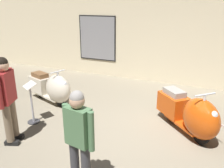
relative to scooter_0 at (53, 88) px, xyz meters
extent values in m
plane|color=gray|center=(2.61, -0.78, -0.44)|extent=(60.00, 60.00, 0.00)
cube|color=beige|center=(2.61, 3.03, 1.22)|extent=(18.00, 0.20, 3.32)
cube|color=black|center=(-0.14, 2.91, 0.93)|extent=(1.44, 0.03, 1.60)
cube|color=gray|center=(-0.14, 2.90, 0.93)|extent=(1.36, 0.01, 1.52)
cylinder|color=black|center=(0.29, -0.10, -0.25)|extent=(0.40, 0.20, 0.39)
cylinder|color=silver|center=(0.29, -0.10, -0.25)|extent=(0.20, 0.15, 0.18)
cylinder|color=black|center=(-0.59, 0.20, -0.25)|extent=(0.40, 0.20, 0.39)
cylinder|color=silver|center=(-0.59, 0.20, -0.25)|extent=(0.20, 0.15, 0.18)
cube|color=beige|center=(-0.15, 0.05, -0.27)|extent=(0.99, 0.63, 0.05)
ellipsoid|color=beige|center=(0.24, -0.08, 0.03)|extent=(0.94, 0.75, 0.74)
cube|color=beige|center=(-0.55, 0.19, -0.03)|extent=(0.76, 0.58, 0.43)
cube|color=brown|center=(-0.55, 0.19, 0.24)|extent=(0.53, 0.41, 0.12)
sphere|color=silver|center=(0.50, -0.17, 0.24)|extent=(0.15, 0.15, 0.15)
cylinder|color=silver|center=(0.27, -0.09, 0.37)|extent=(0.04, 0.04, 0.27)
cylinder|color=silver|center=(0.27, -0.09, 0.51)|extent=(0.17, 0.42, 0.03)
cylinder|color=black|center=(3.81, -0.43, -0.23)|extent=(0.35, 0.35, 0.42)
cylinder|color=silver|center=(3.81, -0.43, -0.23)|extent=(0.20, 0.20, 0.19)
cylinder|color=black|center=(3.12, 0.27, -0.23)|extent=(0.35, 0.35, 0.42)
cylinder|color=silver|center=(3.12, 0.27, -0.23)|extent=(0.20, 0.20, 0.19)
cube|color=#C6470F|center=(3.46, -0.08, -0.26)|extent=(0.96, 0.96, 0.05)
ellipsoid|color=#C6470F|center=(3.78, -0.40, 0.06)|extent=(1.00, 1.00, 0.79)
cube|color=#C6470F|center=(3.14, 0.24, -0.01)|extent=(0.79, 0.79, 0.46)
cube|color=gray|center=(3.14, 0.24, 0.29)|extent=(0.56, 0.56, 0.12)
sphere|color=silver|center=(3.98, -0.60, 0.28)|extent=(0.16, 0.16, 0.16)
cylinder|color=silver|center=(3.80, -0.42, 0.42)|extent=(0.05, 0.05, 0.29)
cylinder|color=silver|center=(3.80, -0.42, 0.57)|extent=(0.35, 0.35, 0.03)
cube|color=silver|center=(3.96, -0.21, 0.01)|extent=(0.50, 0.50, 0.02)
cube|color=black|center=(0.50, -1.97, -0.40)|extent=(0.29, 0.19, 0.08)
cylinder|color=#72604C|center=(0.48, -1.98, 0.06)|extent=(0.14, 0.14, 0.85)
cube|color=black|center=(0.41, -1.76, -0.40)|extent=(0.29, 0.19, 0.08)
cylinder|color=#72604C|center=(0.39, -1.77, 0.06)|extent=(0.14, 0.14, 0.85)
cube|color=maroon|center=(0.44, -1.87, 0.70)|extent=(0.33, 0.44, 0.60)
cylinder|color=maroon|center=(0.35, -1.65, 0.69)|extent=(0.09, 0.09, 0.62)
sphere|color=tan|center=(0.44, -1.87, 1.11)|extent=(0.23, 0.23, 0.23)
sphere|color=black|center=(0.44, -1.87, 1.16)|extent=(0.21, 0.21, 0.21)
cylinder|color=#38383D|center=(2.42, -2.45, 0.02)|extent=(0.13, 0.13, 0.77)
cylinder|color=#38383D|center=(2.22, -2.41, 0.02)|extent=(0.13, 0.13, 0.77)
cube|color=#4C724C|center=(2.32, -2.43, 0.60)|extent=(0.38, 0.25, 0.55)
cylinder|color=#4C724C|center=(2.54, -2.47, 0.59)|extent=(0.08, 0.08, 0.56)
cylinder|color=#4C724C|center=(2.10, -2.39, 0.59)|extent=(0.08, 0.08, 0.56)
sphere|color=tan|center=(2.32, -2.43, 0.97)|extent=(0.21, 0.21, 0.21)
sphere|color=gray|center=(2.32, -2.43, 1.02)|extent=(0.19, 0.19, 0.19)
cylinder|color=#333338|center=(0.25, -1.08, -0.43)|extent=(0.28, 0.28, 0.02)
cylinder|color=#A5A5AD|center=(0.25, -1.08, 0.01)|extent=(0.04, 0.04, 0.86)
cube|color=silver|center=(0.25, -1.08, 0.46)|extent=(0.39, 0.35, 0.12)
camera|label=1|loc=(3.89, -4.85, 2.19)|focal=38.40mm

